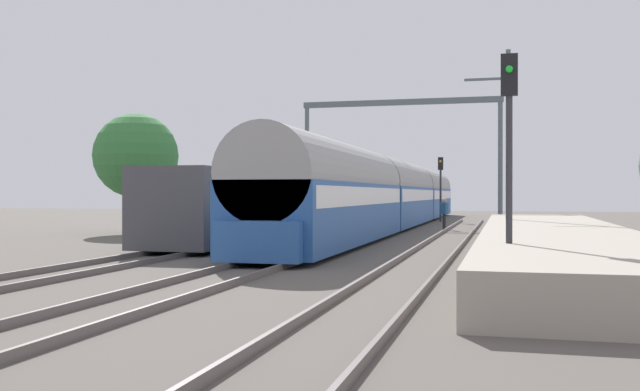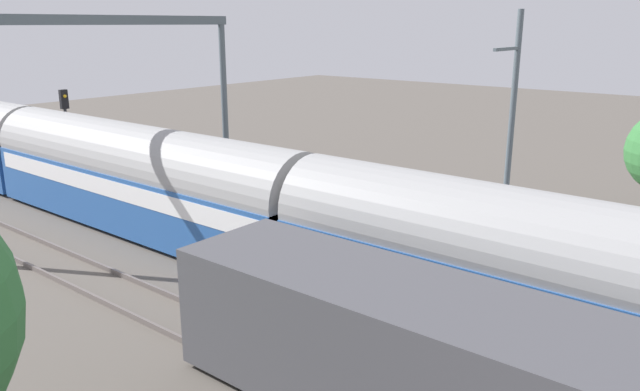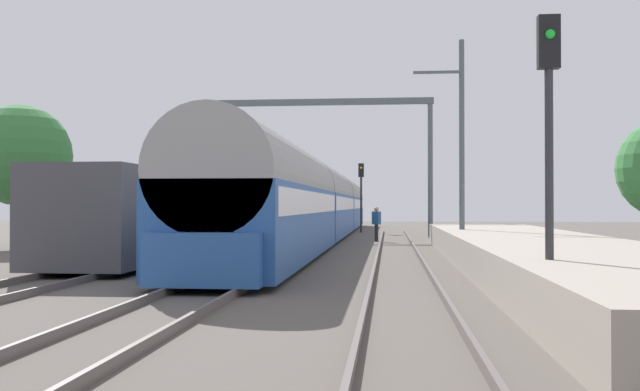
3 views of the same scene
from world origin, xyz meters
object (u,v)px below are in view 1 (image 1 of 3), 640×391
at_px(railway_signal_near, 509,137).
at_px(freight_car, 238,206).
at_px(passenger_train, 396,194).
at_px(person_crossing, 444,211).
at_px(railway_signal_far, 441,180).
at_px(catenary_gantry, 400,135).

bearing_deg(railway_signal_near, freight_car, 134.11).
distance_m(passenger_train, person_crossing, 4.50).
bearing_deg(railway_signal_far, passenger_train, -102.88).
relative_size(railway_signal_near, railway_signal_far, 1.10).
bearing_deg(freight_car, person_crossing, 60.03).
relative_size(passenger_train, railway_signal_near, 9.84).
relative_size(freight_car, person_crossing, 7.51).
height_order(railway_signal_near, railway_signal_far, railway_signal_near).
bearing_deg(person_crossing, railway_signal_far, 132.70).
bearing_deg(passenger_train, catenary_gantry, 90.00).
distance_m(person_crossing, railway_signal_far, 11.71).
xyz_separation_m(passenger_train, person_crossing, (3.12, -3.10, -0.94)).
bearing_deg(freight_car, catenary_gantry, 76.87).
distance_m(passenger_train, railway_signal_near, 27.13).
distance_m(freight_car, railway_signal_far, 24.70).
bearing_deg(catenary_gantry, person_crossing, -57.74).
relative_size(person_crossing, railway_signal_near, 0.35).
bearing_deg(person_crossing, freight_car, -83.22).
distance_m(passenger_train, catenary_gantry, 4.09).
bearing_deg(railway_signal_far, railway_signal_near, -82.62).
relative_size(railway_signal_near, catenary_gantry, 0.40).
height_order(freight_car, railway_signal_near, railway_signal_near).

